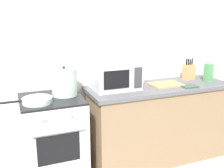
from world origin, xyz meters
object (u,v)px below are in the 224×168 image
at_px(stove, 54,141).
at_px(pasta_box, 208,73).
at_px(cutting_board, 166,84).
at_px(frying_pan, 37,100).
at_px(oven_mitt, 189,86).
at_px(knife_block, 189,72).
at_px(microwave, 115,76).
at_px(stock_pot, 64,82).

xyz_separation_m(stove, pasta_box, (1.89, -0.03, 0.57)).
height_order(cutting_board, pasta_box, pasta_box).
distance_m(frying_pan, oven_mitt, 1.66).
xyz_separation_m(cutting_board, knife_block, (0.42, 0.14, 0.09)).
xyz_separation_m(stove, microwave, (0.71, 0.08, 0.61)).
bearing_deg(stove, knife_block, 4.65).
xyz_separation_m(stove, frying_pan, (-0.14, -0.10, 0.48)).
bearing_deg(pasta_box, cutting_board, 177.03).
relative_size(knife_block, pasta_box, 1.22).
height_order(frying_pan, oven_mitt, frying_pan).
bearing_deg(stove, oven_mitt, -5.97).
bearing_deg(microwave, knife_block, 3.48).
height_order(stove, oven_mitt, oven_mitt).
relative_size(frying_pan, pasta_box, 2.15).
relative_size(stove, knife_block, 3.42).
distance_m(cutting_board, oven_mitt, 0.26).
relative_size(stove, frying_pan, 1.94).
bearing_deg(cutting_board, stock_pot, 177.40).
bearing_deg(oven_mitt, cutting_board, 141.81).
distance_m(microwave, cutting_board, 0.62).
distance_m(frying_pan, cutting_board, 1.46).
relative_size(knife_block, oven_mitt, 1.49).
distance_m(frying_pan, pasta_box, 2.04).
bearing_deg(oven_mitt, knife_block, 54.42).
bearing_deg(cutting_board, frying_pan, -175.90).
bearing_deg(pasta_box, oven_mitt, -160.86).
bearing_deg(frying_pan, microwave, 12.00).
bearing_deg(stock_pot, pasta_box, -2.72).
relative_size(stock_pot, cutting_board, 0.96).
distance_m(frying_pan, microwave, 0.89).
bearing_deg(stock_pot, microwave, 2.53).
relative_size(cutting_board, knife_block, 1.34).
bearing_deg(oven_mitt, microwave, 163.52).
height_order(stock_pot, microwave, microwave).
relative_size(stock_pot, pasta_box, 1.58).
distance_m(frying_pan, knife_block, 1.90).
height_order(stock_pot, cutting_board, stock_pot).
relative_size(stock_pot, knife_block, 1.29).
bearing_deg(knife_block, oven_mitt, -125.58).
bearing_deg(pasta_box, stock_pot, 177.28).
relative_size(microwave, oven_mitt, 2.78).
bearing_deg(oven_mitt, pasta_box, 19.14).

